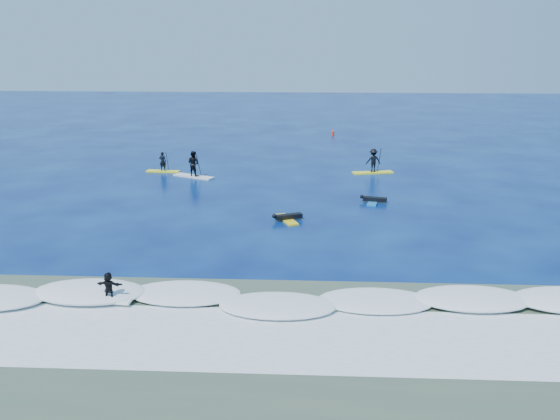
{
  "coord_description": "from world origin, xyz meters",
  "views": [
    {
      "loc": [
        2.27,
        -33.56,
        10.88
      ],
      "look_at": [
        0.46,
        1.82,
        0.6
      ],
      "focal_mm": 40.0,
      "sensor_mm": 36.0,
      "label": 1
    }
  ],
  "objects_px": {
    "sup_paddler_right": "(373,162)",
    "marker_buoy": "(333,133)",
    "prone_paddler_far": "(374,200)",
    "sup_paddler_left": "(163,165)",
    "sup_paddler_center": "(193,166)",
    "wave_surfer": "(109,288)",
    "prone_paddler_near": "(287,218)"
  },
  "relations": [
    {
      "from": "sup_paddler_right",
      "to": "marker_buoy",
      "type": "xyz_separation_m",
      "value": [
        -2.61,
        17.82,
        -0.57
      ]
    },
    {
      "from": "sup_paddler_right",
      "to": "prone_paddler_far",
      "type": "bearing_deg",
      "value": -106.99
    },
    {
      "from": "prone_paddler_far",
      "to": "marker_buoy",
      "type": "relative_size",
      "value": 3.3
    },
    {
      "from": "sup_paddler_left",
      "to": "sup_paddler_center",
      "type": "bearing_deg",
      "value": -25.41
    },
    {
      "from": "sup_paddler_left",
      "to": "wave_surfer",
      "type": "height_order",
      "value": "sup_paddler_left"
    },
    {
      "from": "sup_paddler_right",
      "to": "marker_buoy",
      "type": "height_order",
      "value": "sup_paddler_right"
    },
    {
      "from": "prone_paddler_near",
      "to": "wave_surfer",
      "type": "xyz_separation_m",
      "value": [
        -6.79,
        -12.19,
        0.57
      ]
    },
    {
      "from": "sup_paddler_center",
      "to": "sup_paddler_right",
      "type": "bearing_deg",
      "value": 34.42
    },
    {
      "from": "marker_buoy",
      "to": "sup_paddler_left",
      "type": "bearing_deg",
      "value": -127.49
    },
    {
      "from": "sup_paddler_left",
      "to": "sup_paddler_right",
      "type": "xyz_separation_m",
      "value": [
        16.6,
        0.42,
        0.3
      ]
    },
    {
      "from": "wave_surfer",
      "to": "marker_buoy",
      "type": "distance_m",
      "value": 44.25
    },
    {
      "from": "sup_paddler_right",
      "to": "marker_buoy",
      "type": "distance_m",
      "value": 18.02
    },
    {
      "from": "sup_paddler_center",
      "to": "marker_buoy",
      "type": "relative_size",
      "value": 4.86
    },
    {
      "from": "sup_paddler_center",
      "to": "prone_paddler_far",
      "type": "xyz_separation_m",
      "value": [
        13.09,
        -6.63,
        -0.72
      ]
    },
    {
      "from": "sup_paddler_center",
      "to": "prone_paddler_far",
      "type": "bearing_deg",
      "value": -1.0
    },
    {
      "from": "sup_paddler_left",
      "to": "sup_paddler_center",
      "type": "distance_m",
      "value": 3.23
    },
    {
      "from": "sup_paddler_right",
      "to": "wave_surfer",
      "type": "xyz_separation_m",
      "value": [
        -13.02,
        -25.18,
        -0.13
      ]
    },
    {
      "from": "prone_paddler_near",
      "to": "prone_paddler_far",
      "type": "relative_size",
      "value": 1.05
    },
    {
      "from": "sup_paddler_right",
      "to": "wave_surfer",
      "type": "relative_size",
      "value": 1.83
    },
    {
      "from": "sup_paddler_right",
      "to": "sup_paddler_left",
      "type": "bearing_deg",
      "value": 169.39
    },
    {
      "from": "sup_paddler_left",
      "to": "sup_paddler_right",
      "type": "distance_m",
      "value": 16.61
    },
    {
      "from": "sup_paddler_left",
      "to": "prone_paddler_far",
      "type": "distance_m",
      "value": 17.89
    },
    {
      "from": "sup_paddler_right",
      "to": "prone_paddler_far",
      "type": "relative_size",
      "value": 1.44
    },
    {
      "from": "sup_paddler_right",
      "to": "prone_paddler_near",
      "type": "xyz_separation_m",
      "value": [
        -6.23,
        -12.99,
        -0.71
      ]
    },
    {
      "from": "prone_paddler_near",
      "to": "marker_buoy",
      "type": "xyz_separation_m",
      "value": [
        3.62,
        30.81,
        0.14
      ]
    },
    {
      "from": "marker_buoy",
      "to": "prone_paddler_far",
      "type": "bearing_deg",
      "value": -86.0
    },
    {
      "from": "prone_paddler_near",
      "to": "sup_paddler_center",
      "type": "bearing_deg",
      "value": 12.07
    },
    {
      "from": "sup_paddler_center",
      "to": "prone_paddler_far",
      "type": "distance_m",
      "value": 14.69
    },
    {
      "from": "prone_paddler_near",
      "to": "prone_paddler_far",
      "type": "xyz_separation_m",
      "value": [
        5.48,
        4.28,
        -0.01
      ]
    },
    {
      "from": "sup_paddler_right",
      "to": "prone_paddler_near",
      "type": "relative_size",
      "value": 1.37
    },
    {
      "from": "sup_paddler_left",
      "to": "prone_paddler_far",
      "type": "bearing_deg",
      "value": -22.01
    },
    {
      "from": "sup_paddler_center",
      "to": "prone_paddler_near",
      "type": "height_order",
      "value": "sup_paddler_center"
    }
  ]
}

